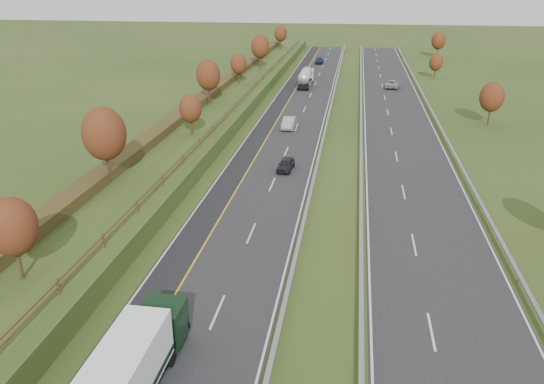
% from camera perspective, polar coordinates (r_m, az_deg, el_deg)
% --- Properties ---
extents(ground, '(400.00, 400.00, 0.00)m').
position_cam_1_polar(ground, '(76.08, 7.41, 5.90)').
color(ground, '#2D4017').
rests_on(ground, ground).
extents(near_carriageway, '(10.50, 200.00, 0.04)m').
position_cam_1_polar(near_carriageway, '(81.43, 1.86, 7.17)').
color(near_carriageway, black).
rests_on(near_carriageway, ground).
extents(far_carriageway, '(10.50, 200.00, 0.04)m').
position_cam_1_polar(far_carriageway, '(81.18, 13.57, 6.51)').
color(far_carriageway, black).
rests_on(far_carriageway, ground).
extents(hard_shoulder, '(3.00, 200.00, 0.04)m').
position_cam_1_polar(hard_shoulder, '(81.96, -0.77, 7.27)').
color(hard_shoulder, black).
rests_on(hard_shoulder, ground).
extents(lane_markings, '(26.75, 200.00, 0.01)m').
position_cam_1_polar(lane_markings, '(80.81, 6.39, 6.95)').
color(lane_markings, silver).
rests_on(lane_markings, near_carriageway).
extents(embankment_left, '(12.00, 200.00, 2.00)m').
position_cam_1_polar(embankment_left, '(83.71, -7.09, 8.12)').
color(embankment_left, '#2D4017').
rests_on(embankment_left, ground).
extents(hedge_left, '(2.20, 180.00, 1.10)m').
position_cam_1_polar(hedge_left, '(83.92, -8.47, 9.17)').
color(hedge_left, '#3A3817').
rests_on(hedge_left, embankment_left).
extents(fence_left, '(0.12, 189.06, 1.20)m').
position_cam_1_polar(fence_left, '(81.82, -4.15, 9.15)').
color(fence_left, '#422B19').
rests_on(fence_left, embankment_left).
extents(median_barrier_near, '(0.32, 200.00, 0.71)m').
position_cam_1_polar(median_barrier_near, '(80.82, 5.91, 7.38)').
color(median_barrier_near, gray).
rests_on(median_barrier_near, ground).
extents(median_barrier_far, '(0.32, 200.00, 0.71)m').
position_cam_1_polar(median_barrier_far, '(80.74, 9.55, 7.18)').
color(median_barrier_far, gray).
rests_on(median_barrier_far, ground).
extents(outer_barrier_far, '(0.32, 200.00, 0.71)m').
position_cam_1_polar(outer_barrier_far, '(81.73, 17.68, 6.62)').
color(outer_barrier_far, gray).
rests_on(outer_barrier_far, ground).
extents(trees_left, '(6.64, 164.30, 7.66)m').
position_cam_1_polar(trees_left, '(79.32, -7.68, 11.28)').
color(trees_left, '#2D2116').
rests_on(trees_left, embankment_left).
extents(trees_far, '(8.45, 118.60, 7.12)m').
position_cam_1_polar(trees_far, '(110.51, 19.77, 12.12)').
color(trees_far, '#2D2116').
rests_on(trees_far, ground).
extents(road_tanker, '(2.40, 11.22, 3.46)m').
position_cam_1_polar(road_tanker, '(112.53, 3.65, 12.26)').
color(road_tanker, silver).
rests_on(road_tanker, near_carriageway).
extents(car_dark_near, '(1.94, 4.15, 1.37)m').
position_cam_1_polar(car_dark_near, '(61.83, 1.50, 2.98)').
color(car_dark_near, black).
rests_on(car_dark_near, near_carriageway).
extents(car_silver_mid, '(1.97, 5.04, 1.63)m').
position_cam_1_polar(car_silver_mid, '(79.78, 1.86, 7.47)').
color(car_silver_mid, '#9E9DA2').
rests_on(car_silver_mid, near_carriageway).
extents(car_small_far, '(2.04, 4.95, 1.43)m').
position_cam_1_polar(car_small_far, '(143.51, 5.12, 13.89)').
color(car_small_far, '#121F39').
rests_on(car_small_far, near_carriageway).
extents(car_oncoming, '(3.24, 6.04, 1.61)m').
position_cam_1_polar(car_oncoming, '(113.05, 12.79, 11.29)').
color(car_oncoming, '#9E9FA3').
rests_on(car_oncoming, far_carriageway).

